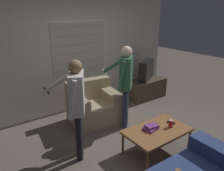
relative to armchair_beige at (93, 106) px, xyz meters
The scene contains 12 objects.
ground_plane 1.28m from the armchair_beige, 88.43° to the right, with size 16.00×16.00×0.00m, color #665B51.
wall_back 1.23m from the armchair_beige, 87.31° to the left, with size 5.20×0.08×2.55m.
armchair_beige is the anchor object (origin of this frame).
coffee_table 1.53m from the armchair_beige, 79.00° to the right, with size 1.04×0.64×0.41m.
tv_stand 1.80m from the armchair_beige, ahead, with size 1.01×0.55×0.50m.
tv 1.85m from the armchair_beige, 10.00° to the left, with size 0.70×0.52×0.50m.
person_left_standing 1.35m from the armchair_beige, 132.23° to the right, with size 0.53×0.75×1.58m.
person_right_standing 0.94m from the armchair_beige, 53.09° to the right, with size 0.46×0.73×1.61m.
book_stack 1.44m from the armchair_beige, 81.11° to the right, with size 0.26×0.22×0.07m.
soda_can 1.65m from the armchair_beige, 71.36° to the right, with size 0.07×0.07×0.13m.
spare_remote 1.62m from the armchair_beige, 66.77° to the right, with size 0.09×0.13×0.02m.
floor_fan 0.93m from the armchair_beige, 14.41° to the left, with size 0.28×0.20×0.35m.
Camera 1 is at (-2.10, -2.30, 2.25)m, focal length 35.00 mm.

